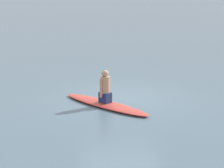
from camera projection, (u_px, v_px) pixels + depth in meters
name	position (u px, v px, depth m)	size (l,w,h in m)	color
ground_plane	(121.00, 97.00, 12.77)	(400.00, 400.00, 0.00)	slate
surfboard	(105.00, 104.00, 11.79)	(3.35, 0.67, 0.11)	#D84C3F
person_paddler	(105.00, 88.00, 11.67)	(0.42, 0.42, 0.99)	navy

